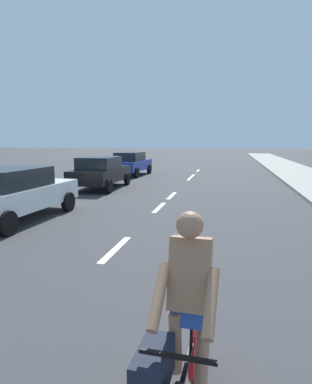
{
  "coord_description": "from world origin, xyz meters",
  "views": [
    {
      "loc": [
        2.38,
        3.49,
        2.38
      ],
      "look_at": [
        0.63,
        11.32,
        1.1
      ],
      "focal_mm": 30.59,
      "sensor_mm": 36.0,
      "label": 1
    }
  ],
  "objects_px": {
    "cyclist": "(181,330)",
    "parked_car_white": "(13,193)",
    "parked_car_blue": "(131,163)",
    "parked_car_black": "(101,172)"
  },
  "relations": [
    {
      "from": "cyclist",
      "to": "parked_car_blue",
      "type": "distance_m",
      "value": 19.86
    },
    {
      "from": "cyclist",
      "to": "parked_car_blue",
      "type": "xyz_separation_m",
      "value": [
        -6.19,
        18.87,
        0.01
      ]
    },
    {
      "from": "parked_car_white",
      "to": "parked_car_blue",
      "type": "distance_m",
      "value": 12.93
    },
    {
      "from": "cyclist",
      "to": "parked_car_white",
      "type": "xyz_separation_m",
      "value": [
        -5.9,
        5.93,
        0.01
      ]
    },
    {
      "from": "parked_car_white",
      "to": "parked_car_blue",
      "type": "xyz_separation_m",
      "value": [
        -0.29,
        12.93,
        -0.0
      ]
    },
    {
      "from": "parked_car_white",
      "to": "cyclist",
      "type": "bearing_deg",
      "value": -43.21
    },
    {
      "from": "cyclist",
      "to": "parked_car_white",
      "type": "bearing_deg",
      "value": -42.74
    },
    {
      "from": "parked_car_blue",
      "to": "parked_car_black",
      "type": "bearing_deg",
      "value": -83.87
    },
    {
      "from": "cyclist",
      "to": "parked_car_black",
      "type": "distance_m",
      "value": 13.95
    },
    {
      "from": "cyclist",
      "to": "parked_car_white",
      "type": "height_order",
      "value": "cyclist"
    }
  ]
}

